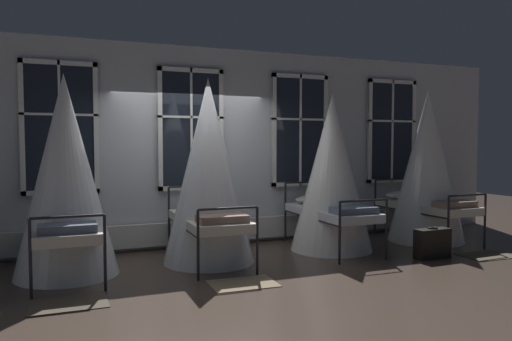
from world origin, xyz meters
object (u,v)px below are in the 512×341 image
(suitcase_dark, at_px, (432,243))
(cot_third, at_px, (208,173))
(cot_second, at_px, (66,178))
(cot_fourth, at_px, (332,174))
(cot_fifth, at_px, (427,168))

(suitcase_dark, bearing_deg, cot_third, 159.61)
(cot_second, xyz_separation_m, cot_fourth, (3.97, 0.04, -0.05))
(cot_third, distance_m, suitcase_dark, 3.46)
(cot_third, bearing_deg, cot_fourth, -87.23)
(cot_third, bearing_deg, cot_second, 91.10)
(cot_second, bearing_deg, suitcase_dark, -101.26)
(cot_second, height_order, cot_third, cot_third)
(cot_third, relative_size, suitcase_dark, 4.64)
(cot_fourth, relative_size, suitcase_dark, 4.40)
(cot_third, xyz_separation_m, suitcase_dark, (3.13, -1.05, -1.05))
(cot_fourth, bearing_deg, cot_third, 92.40)
(cot_second, distance_m, cot_third, 1.91)
(cot_second, xyz_separation_m, cot_fifth, (5.88, 0.05, 0.01))
(cot_second, bearing_deg, cot_third, -89.63)
(cot_second, bearing_deg, cot_fifth, -88.90)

